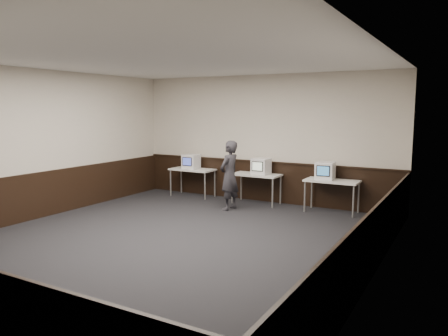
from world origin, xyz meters
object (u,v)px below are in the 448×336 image
object	(u,v)px
emac_right	(325,171)
person	(229,175)
emac_center	(261,166)
desk_left	(192,171)
desk_right	(332,183)
emac_left	(191,161)
desk_center	(256,177)

from	to	relation	value
emac_right	person	distance (m)	2.20
emac_right	emac_center	bearing A→B (deg)	175.37
desk_left	person	size ratio (longest dim) A/B	0.74
desk_right	emac_left	distance (m)	3.86
desk_left	emac_right	bearing A→B (deg)	0.18
emac_center	emac_right	world-z (taller)	emac_right
desk_right	desk_left	bearing A→B (deg)	180.00
desk_left	emac_left	distance (m)	0.27
emac_center	emac_right	distance (m)	1.61
desk_left	emac_center	xyz separation A→B (m)	(2.02, 0.02, 0.27)
desk_left	desk_right	world-z (taller)	same
desk_center	desk_right	xyz separation A→B (m)	(1.90, 0.00, 0.00)
desk_right	person	world-z (taller)	person
emac_left	emac_right	bearing A→B (deg)	-2.51
desk_center	emac_center	xyz separation A→B (m)	(0.12, 0.02, 0.27)
desk_center	person	distance (m)	0.95
desk_left	person	distance (m)	1.87
emac_center	person	bearing A→B (deg)	-111.54
emac_left	person	size ratio (longest dim) A/B	0.27
emac_left	emac_right	world-z (taller)	emac_right
desk_center	person	size ratio (longest dim) A/B	0.74
desk_left	emac_center	world-z (taller)	emac_center
desk_right	emac_center	distance (m)	1.80
desk_left	desk_center	distance (m)	1.90
desk_right	emac_center	xyz separation A→B (m)	(-1.78, 0.02, 0.27)
emac_left	emac_center	world-z (taller)	emac_center
desk_left	desk_right	distance (m)	3.80
emac_left	emac_center	bearing A→B (deg)	-2.11
emac_center	person	size ratio (longest dim) A/B	0.27
emac_center	desk_right	bearing A→B (deg)	0.19
person	desk_left	bearing A→B (deg)	-113.09
desk_right	person	bearing A→B (deg)	-157.45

